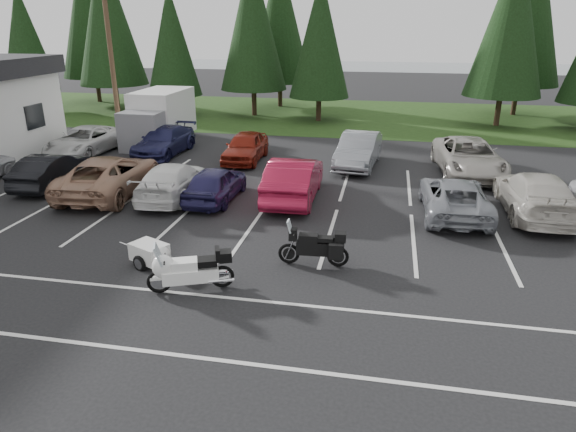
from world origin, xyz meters
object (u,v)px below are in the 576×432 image
(car_near_7, at_px, (535,194))
(adventure_motorcycle, at_px, (313,243))
(car_near_1, at_px, (51,170))
(utility_pole, at_px, (111,58))
(cargo_trailer, at_px, (150,254))
(car_near_3, at_px, (173,181))
(car_near_5, at_px, (294,179))
(car_far_3, at_px, (359,150))
(car_near_4, at_px, (215,184))
(car_far_0, at_px, (85,141))
(car_far_4, at_px, (469,157))
(car_near_2, at_px, (109,175))
(car_near_6, at_px, (455,197))
(car_far_2, at_px, (246,147))
(touring_motorcycle, at_px, (190,266))
(car_far_1, at_px, (164,141))
(box_truck, at_px, (156,119))

(car_near_7, distance_m, adventure_motorcycle, 9.15)
(car_near_1, bearing_deg, car_near_7, 177.36)
(utility_pole, distance_m, cargo_trailer, 17.01)
(car_near_3, xyz_separation_m, car_near_5, (4.71, 0.72, 0.14))
(car_far_3, relative_size, adventure_motorcycle, 2.14)
(car_near_4, distance_m, car_near_7, 11.80)
(car_near_4, relative_size, car_far_0, 0.79)
(car_near_1, distance_m, car_far_4, 18.33)
(car_near_5, relative_size, car_far_0, 1.00)
(car_near_2, bearing_deg, car_near_6, 176.36)
(car_near_5, bearing_deg, car_far_2, -58.47)
(utility_pole, xyz_separation_m, adventure_motorcycle, (13.00, -13.21, -4.02))
(car_far_2, bearing_deg, utility_pole, 163.90)
(car_near_7, relative_size, car_far_4, 0.94)
(car_far_3, bearing_deg, car_near_3, -132.65)
(utility_pole, relative_size, touring_motorcycle, 3.64)
(car_near_3, distance_m, car_far_1, 7.35)
(car_near_6, height_order, car_far_3, car_far_3)
(car_far_2, relative_size, cargo_trailer, 2.85)
(car_near_2, height_order, touring_motorcycle, car_near_2)
(car_near_1, bearing_deg, car_far_2, -144.16)
(car_far_2, xyz_separation_m, car_far_4, (10.62, -0.30, 0.07))
(box_truck, bearing_deg, car_far_3, -12.76)
(utility_pole, bearing_deg, car_far_3, -8.87)
(car_near_7, distance_m, car_far_4, 5.36)
(utility_pole, distance_m, car_near_7, 21.94)
(car_far_1, height_order, car_far_3, car_far_3)
(car_near_3, relative_size, car_far_1, 0.98)
(car_near_2, xyz_separation_m, car_far_2, (3.98, 6.12, -0.06))
(car_near_1, bearing_deg, car_near_3, 172.17)
(car_near_6, height_order, car_far_4, car_far_4)
(utility_pole, xyz_separation_m, car_near_1, (1.04, -7.82, -4.00))
(car_far_1, distance_m, cargo_trailer, 13.42)
(car_far_2, bearing_deg, car_near_4, -86.30)
(adventure_motorcycle, bearing_deg, touring_motorcycle, -147.15)
(car_near_6, bearing_deg, car_near_3, -0.69)
(box_truck, relative_size, car_far_3, 1.17)
(car_far_2, height_order, car_far_4, car_far_4)
(car_near_6, xyz_separation_m, car_far_3, (-3.82, 6.04, 0.12))
(car_near_2, distance_m, car_far_4, 15.71)
(car_far_3, bearing_deg, car_near_5, -106.16)
(car_near_6, relative_size, car_far_0, 0.96)
(car_near_2, distance_m, car_near_5, 7.46)
(car_near_4, relative_size, cargo_trailer, 2.70)
(car_far_1, bearing_deg, car_near_1, -108.72)
(car_far_0, bearing_deg, car_near_4, -31.22)
(car_near_5, xyz_separation_m, car_far_3, (2.16, 5.42, -0.04))
(car_near_7, bearing_deg, utility_pole, -20.30)
(car_far_2, bearing_deg, adventure_motorcycle, -66.19)
(car_far_3, bearing_deg, car_far_2, -173.81)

